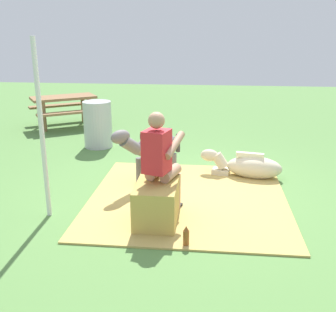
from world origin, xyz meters
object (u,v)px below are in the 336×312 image
pony_standing (152,147)px  person_seated (161,159)px  picnic_bench (64,103)px  pony_lying (248,166)px  soda_bottle (186,237)px  hay_bale (157,203)px  tent_pole_left (42,131)px  water_barrel (98,124)px

pony_standing → person_seated: bearing=-166.8°
picnic_bench → pony_lying: bearing=-127.0°
pony_standing → pony_lying: bearing=-76.4°
pony_lying → soda_bottle: size_ratio=5.34×
hay_bale → picnic_bench: size_ratio=0.39×
hay_bale → picnic_bench: (4.94, 2.95, 0.32)m
person_seated → tent_pole_left: size_ratio=0.62×
pony_lying → soda_bottle: (-2.31, 0.86, -0.07)m
pony_lying → tent_pole_left: tent_pole_left is taller
hay_bale → pony_lying: 2.17m
soda_bottle → water_barrel: size_ratio=0.27×
hay_bale → water_barrel: (3.26, 1.64, 0.21)m
water_barrel → picnic_bench: (1.67, 1.31, 0.11)m
hay_bale → water_barrel: bearing=26.7°
hay_bale → water_barrel: size_ratio=0.81×
person_seated → hay_bale: bearing=168.2°
person_seated → water_barrel: size_ratio=1.49×
tent_pole_left → pony_standing: bearing=-41.3°
pony_lying → water_barrel: bearing=62.7°
pony_standing → soda_bottle: size_ratio=4.34×
hay_bale → tent_pole_left: tent_pole_left is taller
pony_standing → picnic_bench: size_ratio=0.56×
person_seated → pony_standing: bearing=13.2°
pony_standing → tent_pole_left: size_ratio=0.49×
person_seated → soda_bottle: (-0.71, -0.37, -0.66)m
hay_bale → soda_bottle: 0.70m
person_seated → water_barrel: person_seated is taller
person_seated → pony_lying: size_ratio=1.03×
pony_standing → water_barrel: 2.33m
tent_pole_left → picnic_bench: bearing=17.4°
pony_standing → water_barrel: bearing=36.6°
pony_lying → picnic_bench: (3.17, 4.21, 0.39)m
hay_bale → tent_pole_left: 1.67m
pony_standing → picnic_bench: pony_standing is taller
water_barrel → tent_pole_left: bearing=-176.1°
tent_pole_left → pony_lying: bearing=-57.7°
hay_bale → tent_pole_left: bearing=87.4°
hay_bale → pony_standing: pony_standing is taller
person_seated → water_barrel: 3.54m
pony_lying → water_barrel: water_barrel is taller
pony_lying → person_seated: bearing=142.5°
hay_bale → pony_standing: (1.40, 0.26, 0.32)m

